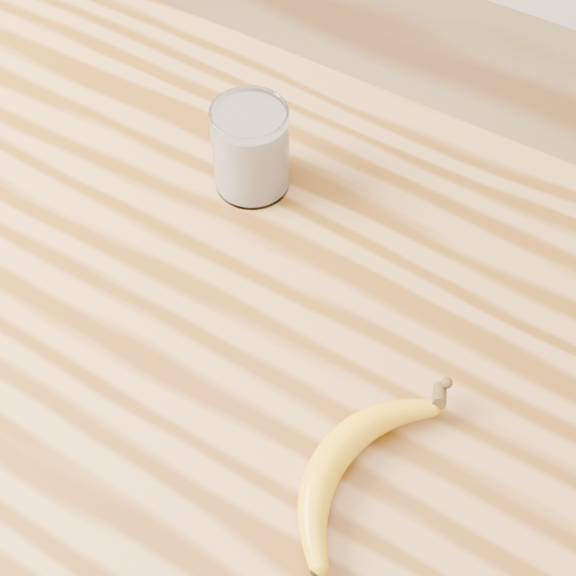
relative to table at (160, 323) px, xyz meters
The scene contains 3 objects.
table is the anchor object (origin of this frame).
smoothie_glass 0.25m from the table, 77.24° to the left, with size 0.09×0.09×0.11m.
banana 0.35m from the table, 18.04° to the right, with size 0.10×0.28×0.03m, color gold, non-canonical shape.
Camera 1 is at (0.43, -0.39, 1.61)m, focal length 50.00 mm.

